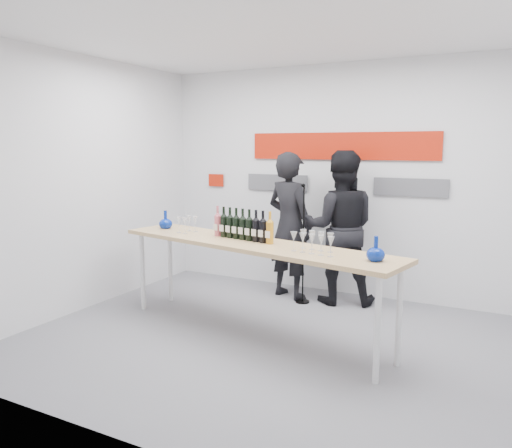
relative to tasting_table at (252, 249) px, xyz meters
The scene contains 12 objects.
ground 0.96m from the tasting_table, 20.26° to the right, with size 5.00×5.00×0.00m, color slate.
back_wall 2.00m from the tasting_table, 80.36° to the left, with size 5.00×0.04×3.00m, color silver.
signage 2.08m from the tasting_table, 81.89° to the left, with size 3.38×0.02×0.79m.
tasting_table is the anchor object (origin of this frame).
wine_bottles 0.30m from the tasting_table, 149.87° to the left, with size 0.79×0.23×0.33m.
decanter_left 1.37m from the tasting_table, 167.19° to the left, with size 0.16×0.16×0.21m, color navy, non-canonical shape.
decanter_right 1.37m from the tasting_table, 10.46° to the right, with size 0.16×0.16×0.21m, color navy, non-canonical shape.
glasses_left 0.97m from the tasting_table, 168.36° to the left, with size 0.19×0.24×0.18m.
glasses_right 0.78m from the tasting_table, 12.31° to the right, with size 0.46×0.30×0.18m.
presenter_left 1.38m from the tasting_table, 97.29° to the left, with size 0.69×0.45×1.88m, color black.
presenter_right 1.53m from the tasting_table, 72.21° to the left, with size 0.92×0.72×1.90m, color black.
mic_stand 1.30m from the tasting_table, 86.30° to the left, with size 0.18×0.18×1.50m.
Camera 1 is at (2.04, -4.31, 1.95)m, focal length 35.00 mm.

